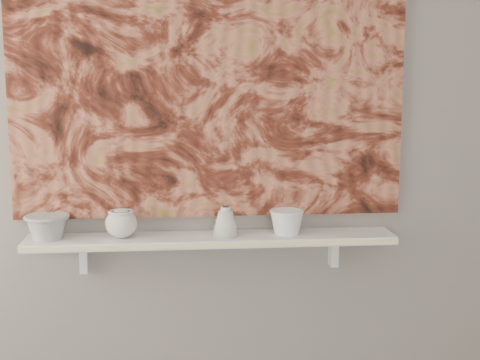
{
  "coord_description": "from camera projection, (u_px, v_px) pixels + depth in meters",
  "views": [
    {
      "loc": [
        -0.12,
        -0.97,
        1.54
      ],
      "look_at": [
        0.11,
        1.49,
        1.15
      ],
      "focal_mm": 50.0,
      "sensor_mm": 36.0,
      "label": 1
    }
  ],
  "objects": [
    {
      "name": "bowl_white",
      "position": [
        287.0,
        222.0,
        2.56
      ],
      "size": [
        0.14,
        0.14,
        0.09
      ],
      "primitive_type": null,
      "rotation": [
        0.0,
        0.0,
        0.06
      ],
      "color": "silver",
      "rests_on": "shelf"
    },
    {
      "name": "bowl_grey",
      "position": [
        47.0,
        227.0,
        2.48
      ],
      "size": [
        0.18,
        0.18,
        0.1
      ],
      "primitive_type": null,
      "rotation": [
        0.0,
        0.0,
        0.09
      ],
      "color": "gray",
      "rests_on": "shelf"
    },
    {
      "name": "painting",
      "position": [
        209.0,
        74.0,
        2.52
      ],
      "size": [
        1.5,
        0.02,
        1.1
      ],
      "primitive_type": "cube",
      "color": "#602618",
      "rests_on": "wall_back"
    },
    {
      "name": "cup_cream",
      "position": [
        121.0,
        223.0,
        2.5
      ],
      "size": [
        0.13,
        0.13,
        0.11
      ],
      "primitive_type": null,
      "rotation": [
        0.0,
        0.0,
        -0.07
      ],
      "color": "beige",
      "rests_on": "shelf"
    },
    {
      "name": "wall_back",
      "position": [
        210.0,
        123.0,
        2.57
      ],
      "size": [
        3.6,
        0.0,
        3.6
      ],
      "primitive_type": "plane",
      "rotation": [
        1.57,
        0.0,
        0.0
      ],
      "color": "gray",
      "rests_on": "floor"
    },
    {
      "name": "bell_vessel",
      "position": [
        226.0,
        221.0,
        2.54
      ],
      "size": [
        0.13,
        0.13,
        0.11
      ],
      "primitive_type": null,
      "rotation": [
        0.0,
        0.0,
        0.3
      ],
      "color": "silver",
      "rests_on": "shelf"
    },
    {
      "name": "bracket_left",
      "position": [
        84.0,
        257.0,
        2.58
      ],
      "size": [
        0.03,
        0.06,
        0.12
      ],
      "primitive_type": "cube",
      "color": "silver",
      "rests_on": "wall_back"
    },
    {
      "name": "shelf",
      "position": [
        212.0,
        239.0,
        2.54
      ],
      "size": [
        1.4,
        0.18,
        0.03
      ],
      "primitive_type": "cube",
      "color": "silver",
      "rests_on": "wall_back"
    },
    {
      "name": "house_motif",
      "position": [
        325.0,
        153.0,
        2.6
      ],
      "size": [
        0.09,
        0.0,
        0.08
      ],
      "primitive_type": "cube",
      "color": "black",
      "rests_on": "painting"
    },
    {
      "name": "bracket_right",
      "position": [
        333.0,
        251.0,
        2.66
      ],
      "size": [
        0.03,
        0.06,
        0.12
      ],
      "primitive_type": "cube",
      "color": "silver",
      "rests_on": "wall_back"
    },
    {
      "name": "shelf_stripe",
      "position": [
        213.0,
        246.0,
        2.45
      ],
      "size": [
        1.4,
        0.01,
        0.02
      ],
      "primitive_type": "cube",
      "color": "#F7E9A4",
      "rests_on": "shelf"
    }
  ]
}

